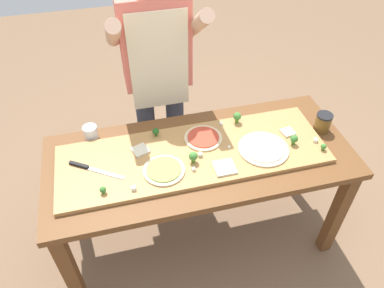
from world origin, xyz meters
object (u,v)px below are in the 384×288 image
(sauce_jar, at_px, (323,122))
(broccoli_floret_front_left, at_px, (193,157))
(cheese_crumble_d, at_px, (229,147))
(cook_center, at_px, (157,68))
(pizza_slice_near_left, at_px, (288,132))
(pizza_slice_far_right, at_px, (225,168))
(pizza_slice_far_left, at_px, (140,150))
(cheese_crumble_b, at_px, (194,169))
(cheese_crumble_c, at_px, (134,188))
(broccoli_floret_front_right, at_px, (294,139))
(broccoli_floret_back_mid, at_px, (103,190))
(broccoli_floret_front_mid, at_px, (237,117))
(broccoli_floret_center_left, at_px, (156,132))
(cheese_crumble_e, at_px, (221,124))
(flour_cup, at_px, (91,133))
(chefs_knife, at_px, (89,168))
(cheese_crumble_f, at_px, (316,140))
(pizza_whole_white_garlic, at_px, (263,148))
(pizza_whole_pesto_green, at_px, (164,170))
(prep_table, at_px, (200,168))
(pizza_whole_tomato_red, at_px, (203,138))
(broccoli_floret_back_right, at_px, (324,147))
(cheese_crumble_a, at_px, (200,155))

(sauce_jar, bearing_deg, broccoli_floret_front_left, -173.35)
(cheese_crumble_d, relative_size, cook_center, 0.01)
(pizza_slice_near_left, relative_size, sauce_jar, 0.62)
(pizza_slice_far_right, bearing_deg, cheese_crumble_d, 62.93)
(pizza_slice_far_left, bearing_deg, cheese_crumble_d, -11.45)
(cheese_crumble_b, relative_size, cheese_crumble_c, 0.82)
(broccoli_floret_front_right, xyz_separation_m, broccoli_floret_back_mid, (-1.05, -0.09, -0.01))
(broccoli_floret_front_mid, bearing_deg, broccoli_floret_center_left, 179.86)
(sauce_jar, height_order, cook_center, cook_center)
(cheese_crumble_b, bearing_deg, cheese_crumble_e, 51.85)
(flour_cup, height_order, sauce_jar, sauce_jar)
(chefs_knife, distance_m, cheese_crumble_e, 0.79)
(broccoli_floret_front_left, xyz_separation_m, flour_cup, (-0.51, 0.36, -0.03))
(cheese_crumble_f, bearing_deg, broccoli_floret_back_mid, -175.96)
(pizza_whole_white_garlic, distance_m, broccoli_floret_front_right, 0.18)
(pizza_whole_pesto_green, relative_size, cook_center, 0.13)
(flour_cup, bearing_deg, prep_table, -27.00)
(broccoli_floret_front_right, bearing_deg, broccoli_floret_front_left, 179.83)
(broccoli_floret_front_right, distance_m, cook_center, 0.91)
(pizza_whole_white_garlic, xyz_separation_m, flour_cup, (-0.91, 0.36, 0.00))
(broccoli_floret_front_left, relative_size, broccoli_floret_front_mid, 0.97)
(pizza_whole_tomato_red, relative_size, sauce_jar, 1.90)
(cheese_crumble_d, bearing_deg, pizza_whole_pesto_green, -168.15)
(cheese_crumble_c, distance_m, cheese_crumble_e, 0.67)
(pizza_slice_near_left, xyz_separation_m, broccoli_floret_front_right, (-0.01, -0.09, 0.03))
(broccoli_floret_back_right, relative_size, flour_cup, 0.51)
(pizza_whole_tomato_red, xyz_separation_m, cheese_crumble_e, (0.13, 0.09, 0.00))
(pizza_slice_near_left, bearing_deg, chefs_knife, -179.67)
(flour_cup, bearing_deg, pizza_slice_far_left, -38.88)
(cheese_crumble_a, relative_size, flour_cup, 0.27)
(chefs_knife, xyz_separation_m, pizza_slice_near_left, (1.12, 0.01, 0.00))
(pizza_slice_far_right, xyz_separation_m, broccoli_floret_center_left, (-0.30, 0.34, 0.02))
(pizza_slice_far_right, bearing_deg, cheese_crumble_e, 75.69)
(pizza_slice_far_left, relative_size, broccoli_floret_back_right, 2.03)
(broccoli_floret_front_mid, height_order, sauce_jar, sauce_jar)
(broccoli_floret_center_left, bearing_deg, broccoli_floret_front_right, -19.48)
(broccoli_floret_back_mid, bearing_deg, prep_table, 17.04)
(chefs_knife, relative_size, broccoli_floret_back_right, 6.73)
(pizza_slice_far_right, relative_size, broccoli_floret_back_right, 2.66)
(prep_table, distance_m, broccoli_floret_center_left, 0.32)
(pizza_slice_far_left, distance_m, cheese_crumble_f, 0.97)
(broccoli_floret_back_mid, distance_m, broccoli_floret_center_left, 0.48)
(broccoli_floret_front_mid, height_order, cheese_crumble_f, broccoli_floret_front_mid)
(broccoli_floret_back_right, bearing_deg, cheese_crumble_d, 164.47)
(chefs_knife, xyz_separation_m, broccoli_floret_back_right, (1.25, -0.17, 0.02))
(chefs_knife, bearing_deg, pizza_slice_near_left, 0.33)
(broccoli_floret_front_right, xyz_separation_m, broccoli_floret_center_left, (-0.72, 0.26, -0.01))
(broccoli_floret_back_mid, xyz_separation_m, cheese_crumble_a, (0.52, 0.13, -0.01))
(broccoli_floret_back_mid, distance_m, cheese_crumble_f, 1.18)
(pizza_slice_far_left, height_order, cook_center, cook_center)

